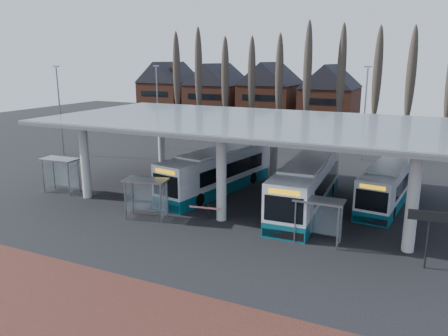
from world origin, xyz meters
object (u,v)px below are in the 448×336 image
at_px(bus_2, 307,186).
at_px(shelter_2, 319,211).
at_px(bus_3, 388,184).
at_px(shelter_1, 147,189).
at_px(shelter_0, 62,167).
at_px(bus_1, 217,172).

bearing_deg(bus_2, shelter_2, -71.13).
distance_m(bus_3, shelter_1, 18.39).
bearing_deg(shelter_1, shelter_0, 155.63).
bearing_deg(shelter_1, bus_1, 66.11).
height_order(bus_1, bus_2, bus_2).
distance_m(bus_2, shelter_1, 11.70).
bearing_deg(shelter_0, bus_2, 9.34).
xyz_separation_m(bus_2, shelter_0, (-19.63, -4.57, 0.38)).
bearing_deg(bus_2, bus_3, 33.88).
relative_size(bus_2, bus_3, 1.15).
distance_m(bus_3, shelter_2, 10.29).
xyz_separation_m(shelter_0, shelter_1, (10.05, -2.14, -0.05)).
bearing_deg(shelter_0, bus_1, 22.52).
distance_m(bus_1, shelter_2, 12.43).
xyz_separation_m(bus_1, bus_3, (13.34, 2.77, -0.19)).
relative_size(shelter_0, shelter_1, 0.97).
relative_size(bus_3, shelter_2, 3.86).
relative_size(bus_1, bus_3, 1.14).
distance_m(bus_1, shelter_0, 13.02).
height_order(bus_1, bus_3, bus_1).
bearing_deg(bus_2, bus_1, 168.94).
bearing_deg(bus_1, shelter_1, -91.67).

